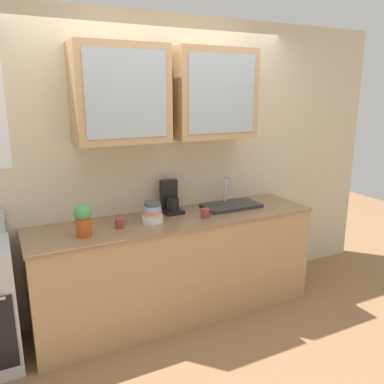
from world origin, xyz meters
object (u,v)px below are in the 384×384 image
Objects in this scene: sink_faucet at (231,205)px; vase at (83,219)px; cup_near_bowls at (120,223)px; coffee_maker at (171,200)px; cup_near_sink at (206,213)px; bowl_stack at (152,213)px.

sink_faucet is 1.42m from vase.
cup_near_bowls is 0.58m from coffee_maker.
sink_faucet is 5.28× the size of cup_near_bowls.
cup_near_sink is 0.75m from cup_near_bowls.
cup_near_bowls is at bearing -174.83° from sink_faucet.
bowl_stack reaches higher than cup_near_sink.
vase reaches higher than cup_near_bowls.
cup_near_sink is 0.36m from coffee_maker.
cup_near_sink is 0.38× the size of coffee_maker.
coffee_maker is at bearing 18.51° from vase.
vase is at bearing -168.29° from cup_near_bowls.
cup_near_sink is 1.10× the size of cup_near_bowls.
vase reaches higher than cup_near_sink.
cup_near_bowls is (0.29, 0.06, -0.10)m from vase.
bowl_stack is 1.78× the size of cup_near_bowls.
bowl_stack is 0.32m from coffee_maker.
cup_near_sink is at bearing -54.35° from coffee_maker.
vase is 0.88× the size of coffee_maker.
cup_near_bowls is (-0.29, -0.03, -0.04)m from bowl_stack.
sink_faucet is 4.82× the size of cup_near_sink.
sink_faucet is 0.40m from cup_near_sink.
coffee_maker reaches higher than cup_near_bowls.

